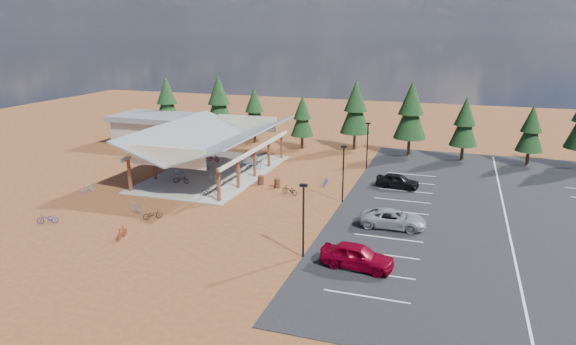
{
  "coord_description": "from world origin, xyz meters",
  "views": [
    {
      "loc": [
        14.12,
        -40.41,
        14.77
      ],
      "look_at": [
        -0.65,
        3.69,
        1.79
      ],
      "focal_mm": 32.0,
      "sensor_mm": 36.0,
      "label": 1
    }
  ],
  "objects_px": {
    "car_4": "(398,181)",
    "bike_1": "(177,172)",
    "lamp_post_1": "(343,170)",
    "bike_5": "(213,179)",
    "bike_11": "(122,233)",
    "bike_16": "(290,190)",
    "bike_3": "(213,157)",
    "bike_6": "(253,165)",
    "car_0": "(357,256)",
    "bike_10": "(48,219)",
    "bike_4": "(211,191)",
    "lamp_post_2": "(367,142)",
    "bike_9": "(88,188)",
    "car_2": "(393,219)",
    "lamp_post_0": "(303,215)",
    "bike_pavilion": "(213,138)",
    "bike_12": "(153,214)",
    "outbuilding": "(156,129)",
    "bike_2": "(200,166)",
    "bike_13": "(137,208)",
    "bike_14": "(326,181)",
    "bike_0": "(181,179)",
    "trash_bin_0": "(261,180)",
    "trash_bin_1": "(277,183)"
  },
  "relations": [
    {
      "from": "bike_5",
      "to": "bike_11",
      "type": "height_order",
      "value": "bike_5"
    },
    {
      "from": "lamp_post_1",
      "to": "bike_5",
      "type": "height_order",
      "value": "lamp_post_1"
    },
    {
      "from": "bike_pavilion",
      "to": "lamp_post_2",
      "type": "relative_size",
      "value": 3.77
    },
    {
      "from": "bike_11",
      "to": "bike_16",
      "type": "distance_m",
      "value": 16.08
    },
    {
      "from": "outbuilding",
      "to": "bike_12",
      "type": "xyz_separation_m",
      "value": [
        15.41,
        -25.0,
        -1.63
      ]
    },
    {
      "from": "bike_9",
      "to": "car_0",
      "type": "bearing_deg",
      "value": -172.88
    },
    {
      "from": "outbuilding",
      "to": "bike_2",
      "type": "bearing_deg",
      "value": -41.52
    },
    {
      "from": "car_0",
      "to": "bike_16",
      "type": "bearing_deg",
      "value": 39.8
    },
    {
      "from": "outbuilding",
      "to": "bike_1",
      "type": "xyz_separation_m",
      "value": [
        11.09,
        -13.75,
        -1.39
      ]
    },
    {
      "from": "bike_pavilion",
      "to": "outbuilding",
      "type": "height_order",
      "value": "bike_pavilion"
    },
    {
      "from": "bike_6",
      "to": "car_0",
      "type": "bearing_deg",
      "value": -138.87
    },
    {
      "from": "car_2",
      "to": "trash_bin_1",
      "type": "bearing_deg",
      "value": 57.54
    },
    {
      "from": "lamp_post_1",
      "to": "lamp_post_2",
      "type": "bearing_deg",
      "value": 90.0
    },
    {
      "from": "bike_pavilion",
      "to": "bike_10",
      "type": "height_order",
      "value": "bike_pavilion"
    },
    {
      "from": "bike_1",
      "to": "bike_9",
      "type": "xyz_separation_m",
      "value": [
        -5.4,
        -7.03,
        -0.19
      ]
    },
    {
      "from": "outbuilding",
      "to": "car_0",
      "type": "distance_m",
      "value": 43.44
    },
    {
      "from": "bike_13",
      "to": "bike_14",
      "type": "distance_m",
      "value": 18.16
    },
    {
      "from": "bike_10",
      "to": "car_0",
      "type": "distance_m",
      "value": 24.61
    },
    {
      "from": "bike_2",
      "to": "car_0",
      "type": "relative_size",
      "value": 0.38
    },
    {
      "from": "car_4",
      "to": "bike_1",
      "type": "bearing_deg",
      "value": 106.69
    },
    {
      "from": "bike_pavilion",
      "to": "bike_9",
      "type": "distance_m",
      "value": 13.27
    },
    {
      "from": "bike_16",
      "to": "bike_11",
      "type": "bearing_deg",
      "value": -14.41
    },
    {
      "from": "bike_13",
      "to": "car_4",
      "type": "relative_size",
      "value": 0.39
    },
    {
      "from": "bike_0",
      "to": "car_2",
      "type": "bearing_deg",
      "value": -109.83
    },
    {
      "from": "bike_6",
      "to": "lamp_post_2",
      "type": "bearing_deg",
      "value": -65.33
    },
    {
      "from": "lamp_post_0",
      "to": "car_4",
      "type": "height_order",
      "value": "lamp_post_0"
    },
    {
      "from": "bike_9",
      "to": "bike_14",
      "type": "xyz_separation_m",
      "value": [
        20.68,
        9.26,
        -0.0
      ]
    },
    {
      "from": "bike_6",
      "to": "bike_16",
      "type": "bearing_deg",
      "value": -133.42
    },
    {
      "from": "trash_bin_0",
      "to": "bike_11",
      "type": "xyz_separation_m",
      "value": [
        -4.68,
        -15.88,
        0.01
      ]
    },
    {
      "from": "trash_bin_0",
      "to": "bike_0",
      "type": "xyz_separation_m",
      "value": [
        -7.49,
        -2.43,
        0.07
      ]
    },
    {
      "from": "bike_5",
      "to": "lamp_post_0",
      "type": "bearing_deg",
      "value": -115.2
    },
    {
      "from": "bike_9",
      "to": "car_2",
      "type": "xyz_separation_m",
      "value": [
        28.33,
        0.06,
        0.3
      ]
    },
    {
      "from": "lamp_post_0",
      "to": "bike_1",
      "type": "bearing_deg",
      "value": 141.49
    },
    {
      "from": "bike_10",
      "to": "lamp_post_0",
      "type": "bearing_deg",
      "value": 63.09
    },
    {
      "from": "car_0",
      "to": "car_4",
      "type": "xyz_separation_m",
      "value": [
        0.36,
        18.34,
        -0.11
      ]
    },
    {
      "from": "bike_3",
      "to": "bike_4",
      "type": "bearing_deg",
      "value": -139.2
    },
    {
      "from": "bike_10",
      "to": "bike_4",
      "type": "bearing_deg",
      "value": 110.01
    },
    {
      "from": "trash_bin_0",
      "to": "bike_13",
      "type": "xyz_separation_m",
      "value": [
        -6.75,
        -10.97,
        0.03
      ]
    },
    {
      "from": "bike_pavilion",
      "to": "lamp_post_0",
      "type": "xyz_separation_m",
      "value": [
        15.0,
        -17.0,
        -0.85
      ]
    },
    {
      "from": "bike_5",
      "to": "car_2",
      "type": "bearing_deg",
      "value": -88.4
    },
    {
      "from": "lamp_post_2",
      "to": "bike_12",
      "type": "height_order",
      "value": "lamp_post_2"
    },
    {
      "from": "lamp_post_1",
      "to": "bike_3",
      "type": "xyz_separation_m",
      "value": [
        -17.23,
        9.11,
        -2.33
      ]
    },
    {
      "from": "car_2",
      "to": "bike_11",
      "type": "bearing_deg",
      "value": 112.28
    },
    {
      "from": "bike_pavilion",
      "to": "bike_9",
      "type": "bearing_deg",
      "value": -130.38
    },
    {
      "from": "bike_3",
      "to": "bike_11",
      "type": "relative_size",
      "value": 1.18
    },
    {
      "from": "lamp_post_0",
      "to": "bike_9",
      "type": "distance_m",
      "value": 24.54
    },
    {
      "from": "bike_16",
      "to": "car_2",
      "type": "xyz_separation_m",
      "value": [
        10.12,
        -5.27,
        0.3
      ]
    },
    {
      "from": "lamp_post_0",
      "to": "bike_11",
      "type": "xyz_separation_m",
      "value": [
        -13.5,
        -1.17,
        -2.51
      ]
    },
    {
      "from": "bike_0",
      "to": "bike_6",
      "type": "xyz_separation_m",
      "value": [
        4.71,
        7.27,
        0.07
      ]
    },
    {
      "from": "outbuilding",
      "to": "bike_10",
      "type": "bearing_deg",
      "value": -74.07
    }
  ]
}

